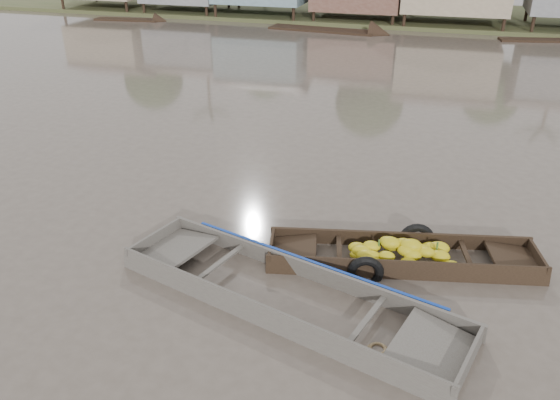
# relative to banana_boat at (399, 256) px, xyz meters

# --- Properties ---
(ground) EXTENTS (120.00, 120.00, 0.00)m
(ground) POSITION_rel_banana_boat_xyz_m (-1.96, -0.48, -0.14)
(ground) COLOR #52483F
(ground) RESTS_ON ground
(banana_boat) EXTENTS (5.67, 2.46, 0.79)m
(banana_boat) POSITION_rel_banana_boat_xyz_m (0.00, 0.00, 0.00)
(banana_boat) COLOR black
(banana_boat) RESTS_ON ground
(viewer_boat) EXTENTS (7.01, 3.60, 0.55)m
(viewer_boat) POSITION_rel_banana_boat_xyz_m (-1.83, -1.90, -0.10)
(viewer_boat) COLOR #48423D
(viewer_boat) RESTS_ON ground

